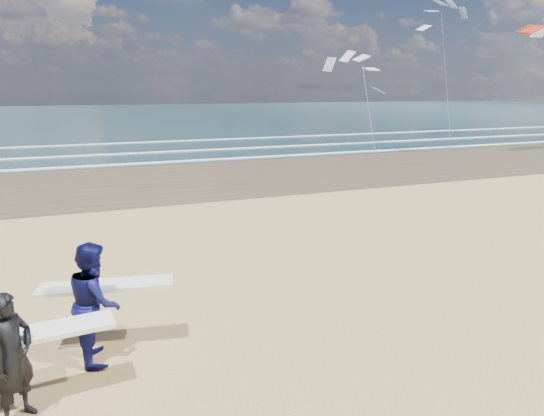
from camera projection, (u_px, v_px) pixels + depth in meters
name	position (u px, v px, depth m)	size (l,w,h in m)	color
wet_sand_strip	(441.00, 160.00, 29.87)	(220.00, 12.00, 0.01)	#463925
ocean	(217.00, 114.00, 78.76)	(220.00, 100.00, 0.02)	#1A353A
foam_breakers	(356.00, 142.00, 39.00)	(220.00, 11.70, 0.05)	white
surfer_near	(15.00, 355.00, 6.39)	(2.24, 1.11, 1.84)	black
surfer_far	(96.00, 301.00, 7.84)	(2.26, 1.29, 2.00)	#0B0C3D
kite_1	(366.00, 91.00, 35.03)	(5.32, 4.69, 7.50)	slate
kite_5	(444.00, 56.00, 45.47)	(5.69, 4.73, 13.20)	slate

